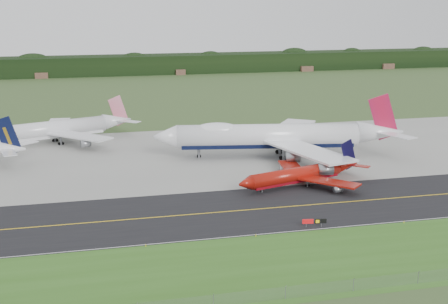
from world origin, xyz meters
TOP-DOWN VIEW (x-y plane):
  - ground at (0.00, 0.00)m, footprint 600.00×600.00m
  - grass_verge at (0.00, -35.00)m, footprint 400.00×30.00m
  - taxiway at (0.00, -4.00)m, footprint 400.00×32.00m
  - apron at (0.00, 51.00)m, footprint 400.00×78.00m
  - taxiway_centreline at (0.00, -4.00)m, footprint 400.00×0.40m
  - taxiway_edge_line at (0.00, -19.50)m, footprint 400.00×0.25m
  - perimeter_fence at (0.00, -48.00)m, footprint 320.00×0.10m
  - horizon_treeline at (0.00, 273.76)m, footprint 700.00×25.00m
  - jet_ba_747 at (22.29, 42.15)m, footprint 77.34×63.31m
  - jet_red_737 at (19.43, 12.02)m, footprint 38.01×30.22m
  - jet_star_tail at (-43.92, 77.40)m, footprint 53.65×43.58m
  - taxiway_sign at (10.94, -18.01)m, footprint 5.22×1.02m
  - edge_marker_left at (-25.49, -20.50)m, footprint 0.16×0.16m
  - edge_marker_center at (-2.85, -20.50)m, footprint 0.16×0.16m
  - edge_marker_right at (30.87, -20.50)m, footprint 0.16×0.16m

SIDE VIEW (x-z plane):
  - ground at x=0.00m, z-range 0.00..0.00m
  - grass_verge at x=0.00m, z-range 0.00..0.01m
  - apron at x=0.00m, z-range 0.00..0.01m
  - taxiway at x=0.00m, z-range 0.00..0.02m
  - taxiway_centreline at x=0.00m, z-range 0.03..0.03m
  - taxiway_edge_line at x=0.00m, z-range 0.03..0.03m
  - edge_marker_left at x=-25.49m, z-range 0.00..0.50m
  - edge_marker_center at x=-2.85m, z-range 0.00..0.50m
  - edge_marker_right at x=30.87m, z-range 0.00..0.50m
  - perimeter_fence at x=0.00m, z-range -158.90..161.10m
  - taxiway_sign at x=10.94m, z-range 0.36..2.11m
  - jet_red_737 at x=19.43m, z-range -2.34..8.14m
  - jet_star_tail at x=-43.92m, z-range -2.43..12.14m
  - horizon_treeline at x=0.00m, z-range -0.53..11.47m
  - jet_ba_747 at x=22.29m, z-range -3.11..16.38m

